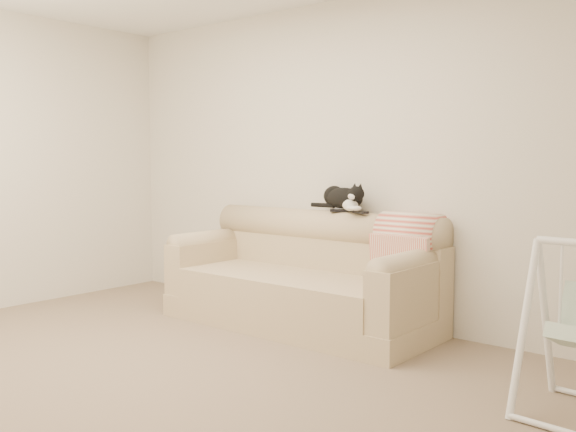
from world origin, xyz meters
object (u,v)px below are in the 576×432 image
at_px(sofa, 305,281).
at_px(tuxedo_cat, 343,198).
at_px(remote_b, 360,212).
at_px(remote_a, 341,210).

distance_m(sofa, tuxedo_cat, 0.73).
height_order(sofa, tuxedo_cat, tuxedo_cat).
bearing_deg(remote_b, tuxedo_cat, 163.93).
bearing_deg(remote_b, remote_a, 171.17).
distance_m(remote_a, remote_b, 0.20).
distance_m(sofa, remote_a, 0.63).
relative_size(remote_a, tuxedo_cat, 0.31).
bearing_deg(remote_b, sofa, -152.55).
height_order(sofa, remote_b, remote_b).
height_order(sofa, remote_a, remote_a).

